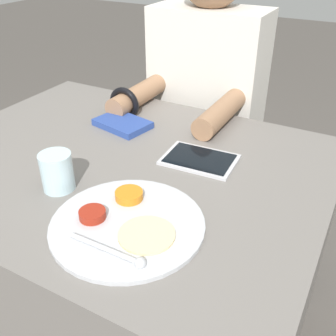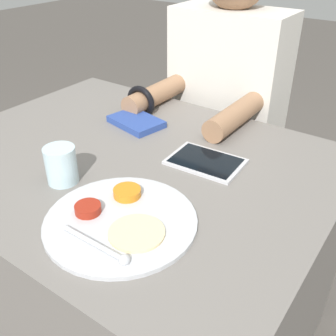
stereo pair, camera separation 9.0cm
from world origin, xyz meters
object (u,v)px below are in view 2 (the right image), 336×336
at_px(red_notebook, 136,122).
at_px(drinking_glass, 61,165).
at_px(thali_tray, 120,220).
at_px(tablet_device, 206,162).
at_px(person_diner, 222,129).

distance_m(red_notebook, drinking_glass, 0.36).
relative_size(thali_tray, drinking_glass, 3.51).
bearing_deg(tablet_device, drinking_glass, -131.02).
relative_size(red_notebook, drinking_glass, 1.99).
relative_size(person_diner, drinking_glass, 13.21).
relative_size(tablet_device, drinking_glass, 2.15).
bearing_deg(thali_tray, person_diner, 102.59).
bearing_deg(thali_tray, drinking_glass, 169.74).
xyz_separation_m(thali_tray, drinking_glass, (-0.22, 0.04, 0.04)).
distance_m(person_diner, drinking_glass, 0.77).
height_order(thali_tray, drinking_glass, drinking_glass).
bearing_deg(drinking_glass, thali_tray, -10.26).
bearing_deg(drinking_glass, person_diner, 86.77).
height_order(tablet_device, drinking_glass, drinking_glass).
xyz_separation_m(tablet_device, drinking_glass, (-0.24, -0.27, 0.04)).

